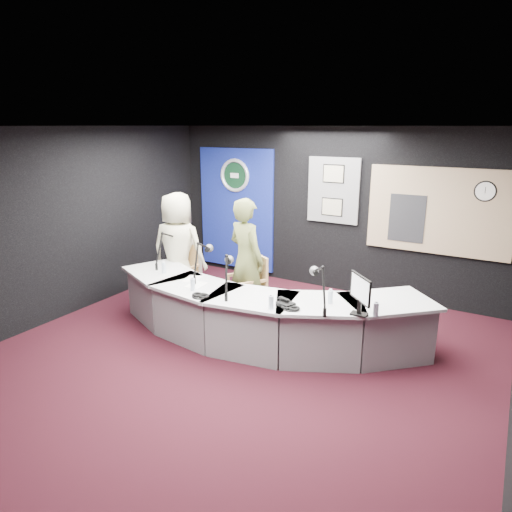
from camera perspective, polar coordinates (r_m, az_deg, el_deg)
The scene contains 31 objects.
ground at distance 5.87m, azimuth -2.29°, elevation -12.55°, with size 6.00×6.00×0.00m, color black.
ceiling at distance 5.16m, azimuth -2.65°, elevation 15.92°, with size 6.00×6.00×0.02m, color silver.
wall_back at distance 7.98m, azimuth 9.26°, elevation 5.66°, with size 6.00×0.02×2.80m, color black.
wall_left at distance 7.37m, azimuth -22.57°, elevation 3.78°, with size 0.02×6.00×2.80m, color black.
broadcast_desk at distance 6.16m, azimuth 0.04°, elevation -7.25°, with size 4.50×1.90×0.75m, color #B5B8BA, non-canonical shape.
backdrop_panel at distance 8.82m, azimuth -2.48°, elevation 5.85°, with size 1.60×0.05×2.30m, color navy.
agency_seal at distance 8.70m, azimuth -2.68°, elevation 10.02°, with size 0.63×0.63×0.07m, color silver.
seal_center at distance 8.70m, azimuth -2.66°, elevation 10.03°, with size 0.48×0.48×0.01m, color black.
pinboard at distance 7.88m, azimuth 9.64°, elevation 8.09°, with size 0.90×0.04×1.10m, color slate.
framed_photo_upper at distance 7.82m, azimuth 9.66°, elevation 10.10°, with size 0.34×0.02×0.27m, color #9B9271.
framed_photo_lower at distance 7.89m, azimuth 9.47°, elevation 6.05°, with size 0.34×0.02×0.27m, color #9B9271.
booth_window_frame at distance 7.49m, azimuth 21.85°, elevation 5.21°, with size 2.12×0.06×1.32m, color tan.
booth_glow at distance 7.48m, azimuth 21.84°, elevation 5.20°, with size 2.00×0.02×1.20m, color #E3B18F.
equipment_rack at distance 7.56m, azimuth 18.33°, elevation 4.48°, with size 0.55×0.02×0.75m, color black.
wall_clock at distance 7.35m, azimuth 26.73°, elevation 7.24°, with size 0.28×0.28×0.01m, color white.
armchair_left at distance 7.46m, azimuth -9.56°, elevation -2.30°, with size 0.55×0.55×0.98m, color #AF8550, non-canonical shape.
armchair_right at distance 6.83m, azimuth -1.21°, elevation -4.23°, with size 0.50×0.50×0.89m, color #AF8550, non-canonical shape.
draped_jacket at distance 7.61m, azimuth -8.50°, elevation -0.85°, with size 0.50×0.10×0.70m, color gray.
person_man at distance 7.34m, azimuth -9.71°, elevation 0.81°, with size 0.89×0.58×1.82m, color beige.
person_woman at distance 6.68m, azimuth -1.23°, elevation -0.46°, with size 0.66×0.44×1.82m, color #5E6635.
computer_monitor at distance 5.20m, azimuth 12.95°, elevation -3.95°, with size 0.44×0.03×0.30m, color black.
desk_phone at distance 5.42m, azimuth 3.74°, elevation -6.03°, with size 0.19×0.15×0.05m, color black.
headphones_near at distance 5.35m, azimuth 4.33°, elevation -6.46°, with size 0.20×0.20×0.03m, color black.
headphones_far at distance 5.74m, azimuth -6.95°, elevation -4.91°, with size 0.24×0.24×0.04m, color black.
paper_stack at distance 6.41m, azimuth -7.95°, elevation -2.86°, with size 0.20×0.28×0.00m, color white.
notepad at distance 6.17m, azimuth -7.50°, elevation -3.59°, with size 0.20×0.29×0.00m, color white.
boom_mic_a at distance 7.04m, azimuth -10.85°, elevation 1.27°, with size 0.16×0.74×0.60m, color black, non-canonical shape.
boom_mic_b at distance 6.39m, azimuth -6.77°, elevation -0.07°, with size 0.29×0.72×0.60m, color black, non-canonical shape.
boom_mic_c at distance 5.78m, azimuth -3.57°, elevation -1.73°, with size 0.43×0.66×0.60m, color black, non-canonical shape.
boom_mic_d at distance 5.37m, azimuth 7.95°, elevation -3.26°, with size 0.47×0.63×0.60m, color black, non-canonical shape.
water_bottles at distance 5.72m, azimuth -0.70°, elevation -4.10°, with size 3.15×0.57×0.18m, color silver, non-canonical shape.
Camera 1 is at (2.79, -4.34, 2.81)m, focal length 32.00 mm.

